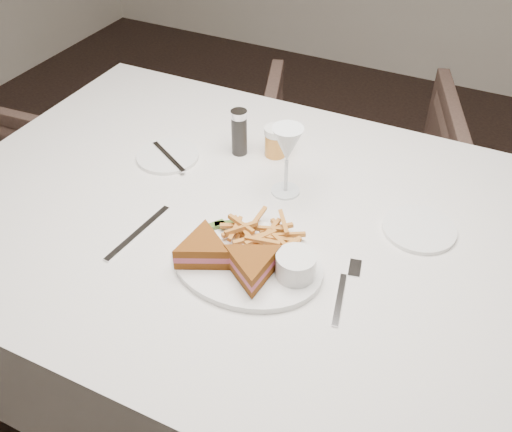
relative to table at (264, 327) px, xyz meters
name	(u,v)px	position (x,y,z in m)	size (l,w,h in m)	color
table	(264,327)	(0.00, 0.00, 0.00)	(1.56, 1.04, 0.75)	silver
chair_far	(353,169)	(-0.03, 0.83, -0.02)	(0.68, 0.64, 0.70)	#47332B
table_setting	(258,222)	(0.01, -0.05, 0.41)	(0.81, 0.59, 0.18)	white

